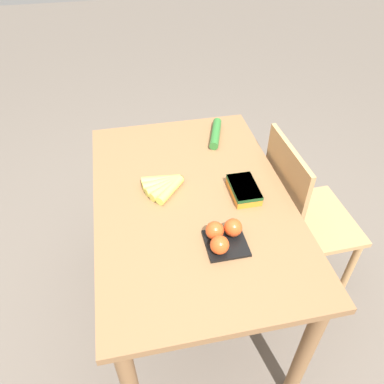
% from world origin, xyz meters
% --- Properties ---
extents(ground_plane, '(12.00, 12.00, 0.00)m').
position_xyz_m(ground_plane, '(0.00, 0.00, 0.00)').
color(ground_plane, '#665B51').
extents(dining_table, '(1.18, 0.78, 0.77)m').
position_xyz_m(dining_table, '(0.00, 0.00, 0.65)').
color(dining_table, olive).
rests_on(dining_table, ground_plane).
extents(chair, '(0.43, 0.41, 0.92)m').
position_xyz_m(chair, '(-0.05, 0.54, 0.48)').
color(chair, tan).
rests_on(chair, ground_plane).
extents(banana_bunch, '(0.17, 0.18, 0.04)m').
position_xyz_m(banana_bunch, '(-0.08, -0.10, 0.79)').
color(banana_bunch, brown).
rests_on(banana_bunch, dining_table).
extents(tomato_pack, '(0.14, 0.14, 0.08)m').
position_xyz_m(tomato_pack, '(0.25, 0.06, 0.80)').
color(tomato_pack, black).
rests_on(tomato_pack, dining_table).
extents(carrot_bag, '(0.17, 0.10, 0.04)m').
position_xyz_m(carrot_bag, '(0.02, 0.21, 0.79)').
color(carrot_bag, orange).
rests_on(carrot_bag, dining_table).
extents(cucumber_near, '(0.23, 0.11, 0.04)m').
position_xyz_m(cucumber_near, '(-0.41, 0.20, 0.79)').
color(cucumber_near, '#2D702D').
rests_on(cucumber_near, dining_table).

